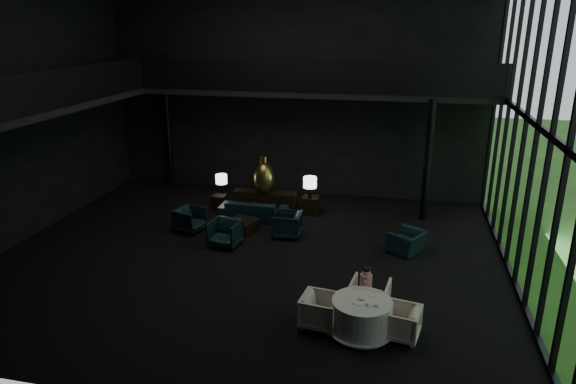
% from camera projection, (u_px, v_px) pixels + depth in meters
% --- Properties ---
extents(floor, '(14.00, 12.00, 0.02)m').
position_uv_depth(floor, '(250.00, 256.00, 14.41)').
color(floor, black).
rests_on(floor, ground).
extents(wall_back, '(14.00, 0.04, 8.00)m').
position_uv_depth(wall_back, '(295.00, 87.00, 18.71)').
color(wall_back, black).
rests_on(wall_back, ground).
extents(wall_front, '(14.00, 0.04, 8.00)m').
position_uv_depth(wall_front, '(129.00, 182.00, 7.59)').
color(wall_front, black).
rests_on(wall_front, ground).
extents(wall_left, '(0.04, 12.00, 8.00)m').
position_uv_depth(wall_left, '(11.00, 105.00, 14.59)').
color(wall_left, black).
rests_on(wall_left, ground).
extents(curtain_wall, '(0.20, 12.00, 8.00)m').
position_uv_depth(curtain_wall, '(538.00, 126.00, 11.71)').
color(curtain_wall, black).
rests_on(curtain_wall, ground).
extents(mezzanine_left, '(2.00, 12.00, 0.25)m').
position_uv_depth(mezzanine_left, '(42.00, 107.00, 14.39)').
color(mezzanine_left, black).
rests_on(mezzanine_left, wall_left).
extents(mezzanine_back, '(12.00, 2.00, 0.25)m').
position_uv_depth(mezzanine_back, '(317.00, 91.00, 17.57)').
color(mezzanine_back, black).
rests_on(mezzanine_back, wall_back).
extents(railing_left, '(0.06, 12.00, 1.00)m').
position_uv_depth(railing_left, '(71.00, 86.00, 13.99)').
color(railing_left, black).
rests_on(railing_left, mezzanine_left).
extents(railing_back, '(12.00, 0.06, 1.00)m').
position_uv_depth(railing_back, '(313.00, 76.00, 16.46)').
color(railing_back, black).
rests_on(railing_back, mezzanine_back).
extents(column_nw, '(0.24, 0.24, 4.00)m').
position_uv_depth(column_nw, '(168.00, 136.00, 20.09)').
color(column_nw, black).
rests_on(column_nw, floor).
extents(column_ne, '(0.24, 0.24, 4.00)m').
position_uv_depth(column_ne, '(428.00, 161.00, 16.49)').
color(column_ne, black).
rests_on(column_ne, floor).
extents(console, '(2.18, 0.50, 0.69)m').
position_uv_depth(console, '(265.00, 201.00, 17.82)').
color(console, black).
rests_on(console, floor).
extents(bronze_urn, '(0.69, 0.69, 1.28)m').
position_uv_depth(bronze_urn, '(264.00, 177.00, 17.43)').
color(bronze_urn, olive).
rests_on(bronze_urn, console).
extents(side_table_left, '(0.46, 0.46, 0.51)m').
position_uv_depth(side_table_left, '(220.00, 202.00, 18.01)').
color(side_table_left, black).
rests_on(side_table_left, floor).
extents(table_lamp_left, '(0.40, 0.40, 0.67)m').
position_uv_depth(table_lamp_left, '(221.00, 180.00, 18.01)').
color(table_lamp_left, black).
rests_on(table_lamp_left, side_table_left).
extents(side_table_right, '(0.56, 0.56, 0.61)m').
position_uv_depth(side_table_right, '(311.00, 205.00, 17.54)').
color(side_table_right, black).
rests_on(side_table_right, floor).
extents(table_lamp_right, '(0.45, 0.45, 0.75)m').
position_uv_depth(table_lamp_right, '(310.00, 183.00, 17.10)').
color(table_lamp_right, black).
rests_on(table_lamp_right, side_table_right).
extents(sofa, '(2.39, 0.70, 0.93)m').
position_uv_depth(sofa, '(253.00, 206.00, 17.00)').
color(sofa, black).
rests_on(sofa, floor).
extents(lounge_armchair_west, '(1.01, 1.04, 0.88)m').
position_uv_depth(lounge_armchair_west, '(190.00, 218.00, 16.03)').
color(lounge_armchair_west, black).
rests_on(lounge_armchair_west, floor).
extents(lounge_armchair_east, '(0.87, 0.93, 0.91)m').
position_uv_depth(lounge_armchair_east, '(287.00, 222.00, 15.63)').
color(lounge_armchair_east, black).
rests_on(lounge_armchair_east, floor).
extents(lounge_armchair_south, '(1.01, 0.96, 0.95)m').
position_uv_depth(lounge_armchair_south, '(225.00, 231.00, 14.96)').
color(lounge_armchair_south, black).
rests_on(lounge_armchair_south, floor).
extents(window_armchair, '(0.93, 1.05, 0.77)m').
position_uv_depth(window_armchair, '(407.00, 240.00, 14.57)').
color(window_armchair, black).
rests_on(window_armchair, floor).
extents(coffee_table, '(1.02, 1.02, 0.37)m').
position_uv_depth(coffee_table, '(242.00, 225.00, 16.11)').
color(coffee_table, black).
rests_on(coffee_table, floor).
extents(dining_table, '(1.43, 1.43, 0.75)m').
position_uv_depth(dining_table, '(361.00, 318.00, 10.79)').
color(dining_table, white).
rests_on(dining_table, floor).
extents(dining_chair_north, '(1.03, 0.98, 0.96)m').
position_uv_depth(dining_chair_north, '(370.00, 294.00, 11.49)').
color(dining_chair_north, silver).
rests_on(dining_chair_north, floor).
extents(dining_chair_east, '(0.81, 0.84, 0.75)m').
position_uv_depth(dining_chair_east, '(401.00, 321.00, 10.61)').
color(dining_chair_east, '#C2B39E').
rests_on(dining_chair_east, floor).
extents(dining_chair_west, '(0.83, 0.87, 0.81)m').
position_uv_depth(dining_chair_west, '(320.00, 309.00, 11.00)').
color(dining_chair_west, beige).
rests_on(dining_chair_west, floor).
extents(child, '(0.27, 0.27, 0.59)m').
position_uv_depth(child, '(366.00, 278.00, 11.61)').
color(child, '#D29ABB').
rests_on(child, dining_chair_north).
extents(plate_a, '(0.29, 0.29, 0.02)m').
position_uv_depth(plate_a, '(358.00, 302.00, 10.58)').
color(plate_a, white).
rests_on(plate_a, dining_table).
extents(plate_b, '(0.25, 0.25, 0.01)m').
position_uv_depth(plate_b, '(373.00, 295.00, 10.87)').
color(plate_b, white).
rests_on(plate_b, dining_table).
extents(saucer, '(0.14, 0.14, 0.01)m').
position_uv_depth(saucer, '(372.00, 305.00, 10.49)').
color(saucer, white).
rests_on(saucer, dining_table).
extents(coffee_cup, '(0.11, 0.11, 0.06)m').
position_uv_depth(coffee_cup, '(377.00, 305.00, 10.43)').
color(coffee_cup, white).
rests_on(coffee_cup, saucer).
extents(cereal_bowl, '(0.14, 0.14, 0.07)m').
position_uv_depth(cereal_bowl, '(362.00, 298.00, 10.68)').
color(cereal_bowl, white).
rests_on(cereal_bowl, dining_table).
extents(cream_pot, '(0.07, 0.07, 0.06)m').
position_uv_depth(cream_pot, '(367.00, 305.00, 10.44)').
color(cream_pot, '#99999E').
rests_on(cream_pot, dining_table).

